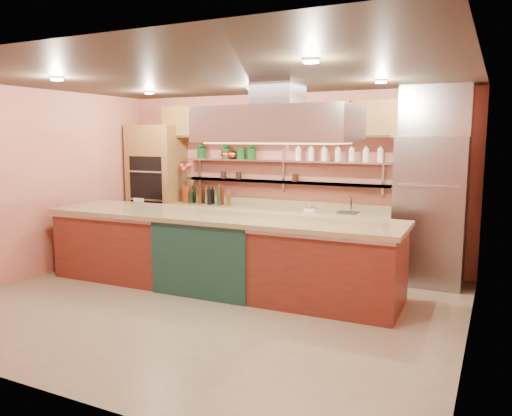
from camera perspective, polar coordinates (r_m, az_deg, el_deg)
The scene contains 21 objects.
floor at distance 6.47m, azimuth -5.25°, elevation -10.85°, with size 6.00×5.00×0.02m, color gray.
ceiling at distance 6.16m, azimuth -5.60°, elevation 14.69°, with size 6.00×5.00×0.02m, color black.
wall_back at distance 8.38m, azimuth 3.56°, elevation 3.39°, with size 6.00×0.04×2.80m, color #C56F5D.
wall_front at distance 4.26m, azimuth -23.29°, elevation -1.91°, with size 6.00×0.04×2.80m, color #C56F5D.
wall_left at distance 8.14m, azimuth -23.76°, elevation 2.57°, with size 0.04×5.00×2.80m, color #C56F5D.
wall_right at distance 5.26m, azimuth 23.64°, elevation -0.12°, with size 0.04×5.00×2.80m, color #C56F5D.
oven_stack at distance 9.36m, azimuth -11.23°, elevation 2.21°, with size 0.95×0.64×2.30m, color olive.
refrigerator at distance 7.48m, azimuth 19.29°, elevation -0.33°, with size 0.95×0.72×2.10m, color gray.
back_counter at distance 8.26m, azimuth 2.38°, elevation -3.23°, with size 3.84×0.64×0.93m, color #9D7D5E.
wall_shelf_lower at distance 8.29m, azimuth 2.89°, elevation 2.99°, with size 3.60×0.26×0.03m, color #A9ABB0.
wall_shelf_upper at distance 8.26m, azimuth 2.91°, elevation 5.41°, with size 3.60×0.26×0.03m, color #A9ABB0.
upper_cabinets at distance 8.19m, azimuth 3.13°, elevation 9.93°, with size 4.60×0.36×0.55m, color olive.
range_hood at distance 6.37m, azimuth 2.50°, elevation 9.55°, with size 2.00×1.00×0.45m, color #A9ABB0.
ceiling_downlights at distance 6.33m, azimuth -4.62°, elevation 14.26°, with size 4.00×2.80×0.02m, color #FFE5A5.
island at distance 6.96m, azimuth -4.42°, elevation -4.95°, with size 4.98×1.08×1.04m, color maroon.
flower_vase at distance 8.95m, azimuth -7.90°, elevation 1.57°, with size 0.17×0.17×0.30m, color maroon.
oil_bottle_cluster at distance 8.69m, azimuth -5.19°, elevation 1.36°, with size 0.88×0.25×0.28m, color black.
kitchen_scale at distance 7.91m, azimuth 6.22°, elevation -0.02°, with size 0.17×0.12×0.09m, color white.
bar_faucet at distance 7.81m, azimuth 10.83°, elevation 0.31°, with size 0.03×0.03×0.24m, color silver.
copper_kettle at distance 8.66m, azimuth -2.68°, elevation 6.13°, with size 0.19×0.19×0.15m, color #D75831.
green_canister at distance 8.58m, azimuth -1.71°, elevation 6.25°, with size 0.16×0.16×0.19m, color #0E4317.
Camera 1 is at (3.21, -5.21, 2.10)m, focal length 35.00 mm.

